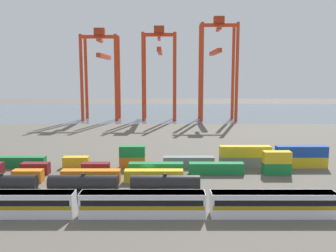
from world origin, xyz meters
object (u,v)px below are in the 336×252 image
at_px(gantry_crane_west, 102,65).
at_px(gantry_crane_east, 218,59).
at_px(shipping_container_17, 245,162).
at_px(freight_tank_row, 84,185).
at_px(gantry_crane_central, 160,63).
at_px(shipping_container_14, 133,162).
at_px(passenger_train, 143,203).

relative_size(gantry_crane_west, gantry_crane_east, 0.89).
distance_m(shipping_container_17, gantry_crane_east, 99.79).
relative_size(freight_tank_row, gantry_crane_central, 0.96).
relative_size(shipping_container_14, gantry_crane_central, 0.14).
bearing_deg(passenger_train, shipping_container_14, 98.39).
height_order(gantry_crane_west, gantry_crane_east, gantry_crane_east).
height_order(shipping_container_14, gantry_crane_central, gantry_crane_central).
height_order(shipping_container_14, shipping_container_17, same).
distance_m(gantry_crane_central, gantry_crane_east, 28.18).
xyz_separation_m(shipping_container_14, shipping_container_17, (26.89, 0.00, 0.00)).
xyz_separation_m(shipping_container_14, gantry_crane_central, (4.32, 96.72, 26.20)).
bearing_deg(shipping_container_17, passenger_train, -126.02).
bearing_deg(gantry_crane_west, gantry_crane_east, 0.15).
bearing_deg(gantry_crane_central, gantry_crane_east, -2.04).
relative_size(shipping_container_14, gantry_crane_east, 0.12).
height_order(shipping_container_14, gantry_crane_east, gantry_crane_east).
bearing_deg(shipping_container_14, gantry_crane_east, 71.27).
bearing_deg(passenger_train, gantry_crane_central, 90.10).
distance_m(passenger_train, shipping_container_14, 31.08).
xyz_separation_m(freight_tank_row, shipping_container_17, (33.87, 20.80, -0.65)).
bearing_deg(freight_tank_row, gantry_crane_central, 84.50).
bearing_deg(shipping_container_14, passenger_train, -81.61).
distance_m(freight_tank_row, gantry_crane_east, 125.94).
height_order(freight_tank_row, gantry_crane_west, gantry_crane_west).
relative_size(passenger_train, freight_tank_row, 1.42).
relative_size(shipping_container_17, gantry_crane_west, 0.28).
bearing_deg(gantry_crane_central, passenger_train, -89.90).
height_order(freight_tank_row, shipping_container_17, freight_tank_row).
xyz_separation_m(passenger_train, gantry_crane_west, (-28.34, 126.31, 24.16)).
bearing_deg(freight_tank_row, shipping_container_14, 71.44).
relative_size(passenger_train, shipping_container_14, 10.03).
height_order(freight_tank_row, gantry_crane_east, gantry_crane_east).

